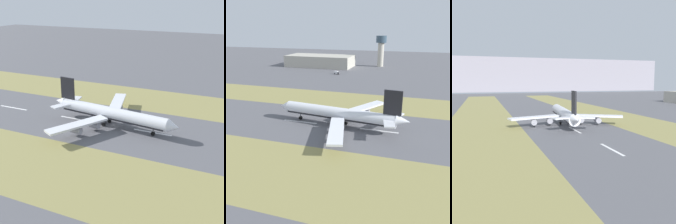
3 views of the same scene
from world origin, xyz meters
The scene contains 9 objects.
ground_plane centered at (0.00, 0.00, 0.00)m, with size 800.00×800.00×0.00m, color #56565B.
grass_median_west centered at (-45.00, 0.00, 0.00)m, with size 40.00×600.00×0.01m, color olive.
grass_median_east centered at (45.00, 0.00, 0.00)m, with size 40.00×600.00×0.01m, color olive.
centreline_dash_mid centered at (0.00, -20.55, 0.01)m, with size 1.20×18.00×0.01m, color silver.
centreline_dash_far centered at (0.00, 19.45, 0.01)m, with size 1.20×18.00×0.01m, color silver.
airplane_main_jet centered at (0.25, -2.44, 6.02)m, with size 63.68×67.18×20.20m.
terminal_building centered at (179.52, 78.45, 6.51)m, with size 36.00×76.83×13.01m, color #B2AD9E.
control_tower centered at (200.41, 10.46, 21.74)m, with size 12.00×12.00×35.25m.
service_truck centered at (134.94, 43.45, 1.67)m, with size 3.64×6.34×3.10m.
Camera 2 is at (-112.72, -36.57, 46.32)m, focal length 42.00 mm.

